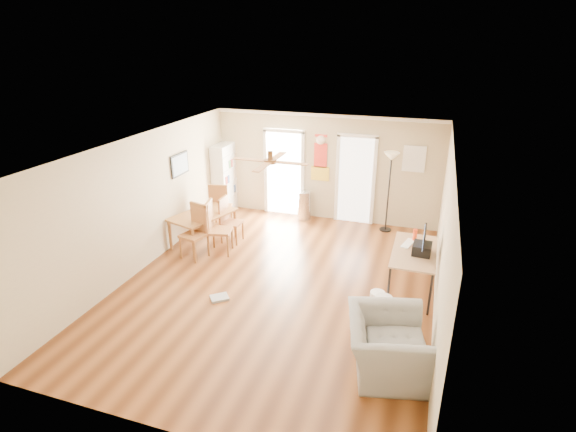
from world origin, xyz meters
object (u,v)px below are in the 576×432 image
(dining_chair_right_a, at_px, (232,220))
(trash_can, at_px, (304,205))
(wastebasket_a, at_px, (377,300))
(armchair, at_px, (387,345))
(dining_chair_far, at_px, (221,205))
(bookshelf, at_px, (225,178))
(printer, at_px, (422,249))
(dining_chair_right_b, at_px, (220,228))
(dining_table, at_px, (204,229))
(dining_chair_near, at_px, (193,232))
(torchiere_lamp, at_px, (388,193))
(computer_desk, at_px, (412,271))
(wastebasket_b, at_px, (383,306))

(dining_chair_right_a, height_order, trash_can, dining_chair_right_a)
(wastebasket_a, bearing_deg, armchair, -77.94)
(dining_chair_far, bearing_deg, armchair, 126.16)
(bookshelf, xyz_separation_m, printer, (5.00, -2.64, 0.00))
(bookshelf, xyz_separation_m, dining_chair_right_b, (0.95, -2.24, -0.32))
(wastebasket_a, distance_m, armchair, 1.55)
(dining_table, xyz_separation_m, dining_chair_near, (0.14, -0.66, 0.21))
(wastebasket_a, bearing_deg, dining_chair_right_b, 162.92)
(torchiere_lamp, bearing_deg, armchair, -83.21)
(trash_can, relative_size, torchiere_lamp, 0.39)
(armchair, bearing_deg, dining_chair_far, 35.63)
(dining_chair_right_b, bearing_deg, armchair, -136.29)
(dining_chair_right_b, relative_size, computer_desk, 0.76)
(wastebasket_b, bearing_deg, dining_chair_right_b, 160.75)
(printer, distance_m, armchair, 2.23)
(dining_table, relative_size, dining_chair_near, 1.25)
(dining_chair_right_b, bearing_deg, bookshelf, 10.95)
(bookshelf, distance_m, trash_can, 2.17)
(wastebasket_b, bearing_deg, trash_can, 123.92)
(torchiere_lamp, xyz_separation_m, printer, (0.87, -2.66, -0.05))
(dining_chair_near, bearing_deg, trash_can, 74.36)
(dining_chair_far, relative_size, armchair, 0.91)
(dining_table, relative_size, dining_chair_right_a, 1.38)
(armchair, bearing_deg, printer, -20.90)
(trash_can, distance_m, torchiere_lamp, 2.11)
(bookshelf, xyz_separation_m, torchiere_lamp, (4.13, 0.02, 0.05))
(computer_desk, distance_m, printer, 0.51)
(trash_can, distance_m, computer_desk, 3.84)
(dining_table, relative_size, dining_chair_right_b, 1.23)
(wastebasket_b, distance_m, armchair, 1.34)
(dining_chair_right_a, distance_m, armchair, 4.89)
(dining_chair_near, distance_m, torchiere_lamp, 4.47)
(dining_chair_right_b, bearing_deg, dining_chair_right_a, -12.08)
(dining_table, height_order, dining_chair_right_a, dining_chair_right_a)
(dining_chair_near, xyz_separation_m, torchiere_lamp, (3.59, 2.63, 0.38))
(printer, xyz_separation_m, wastebasket_b, (-0.50, -0.84, -0.72))
(dining_chair_right_a, xyz_separation_m, torchiere_lamp, (3.18, 1.68, 0.44))
(dining_table, distance_m, printer, 4.68)
(dining_chair_near, bearing_deg, dining_table, 116.13)
(dining_table, relative_size, trash_can, 1.92)
(dining_chair_right_b, relative_size, wastebasket_a, 3.91)
(dining_chair_far, xyz_separation_m, computer_desk, (4.54, -1.62, -0.15))
(dining_chair_right_a, bearing_deg, dining_chair_right_b, 179.76)
(bookshelf, height_order, armchair, bookshelf)
(wastebasket_b, bearing_deg, dining_table, 159.48)
(dining_table, xyz_separation_m, dining_chair_right_a, (0.55, 0.29, 0.16))
(dining_table, distance_m, dining_chair_right_b, 0.66)
(dining_chair_right_a, bearing_deg, printer, -103.87)
(dining_chair_near, distance_m, computer_desk, 4.34)
(dining_table, bearing_deg, printer, -8.59)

